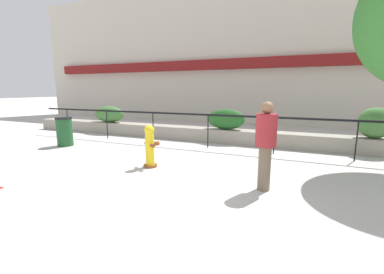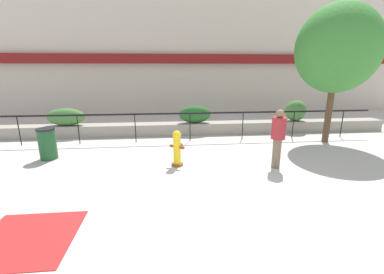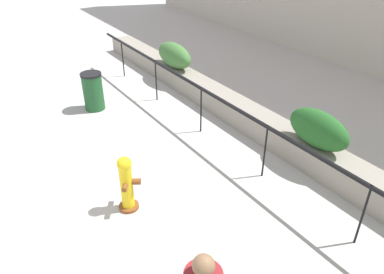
{
  "view_description": "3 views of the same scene",
  "coord_description": "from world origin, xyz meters",
  "px_view_note": "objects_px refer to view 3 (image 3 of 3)",
  "views": [
    {
      "loc": [
        2.83,
        -3.15,
        1.94
      ],
      "look_at": [
        -0.09,
        3.74,
        0.56
      ],
      "focal_mm": 24.0,
      "sensor_mm": 36.0,
      "label": 1
    },
    {
      "loc": [
        -0.89,
        -5.0,
        2.86
      ],
      "look_at": [
        -0.02,
        3.95,
        0.41
      ],
      "focal_mm": 24.0,
      "sensor_mm": 36.0,
      "label": 2
    },
    {
      "loc": [
        4.23,
        0.35,
        4.54
      ],
      "look_at": [
        -0.85,
        3.78,
        0.86
      ],
      "focal_mm": 35.0,
      "sensor_mm": 36.0,
      "label": 3
    }
  ],
  "objects_px": {
    "hedge_bush_1": "(318,129)",
    "trash_bin": "(93,91)",
    "fire_hydrant": "(127,183)",
    "hedge_bush_0": "(174,55)"
  },
  "relations": [
    {
      "from": "hedge_bush_1",
      "to": "trash_bin",
      "type": "bearing_deg",
      "value": -151.35
    },
    {
      "from": "hedge_bush_1",
      "to": "trash_bin",
      "type": "height_order",
      "value": "hedge_bush_1"
    },
    {
      "from": "hedge_bush_1",
      "to": "fire_hydrant",
      "type": "bearing_deg",
      "value": -104.11
    },
    {
      "from": "hedge_bush_0",
      "to": "trash_bin",
      "type": "bearing_deg",
      "value": -82.19
    },
    {
      "from": "trash_bin",
      "to": "fire_hydrant",
      "type": "bearing_deg",
      "value": -13.43
    },
    {
      "from": "fire_hydrant",
      "to": "hedge_bush_0",
      "type": "bearing_deg",
      "value": 140.19
    },
    {
      "from": "hedge_bush_0",
      "to": "hedge_bush_1",
      "type": "height_order",
      "value": "hedge_bush_1"
    },
    {
      "from": "fire_hydrant",
      "to": "hedge_bush_1",
      "type": "bearing_deg",
      "value": 75.89
    },
    {
      "from": "fire_hydrant",
      "to": "trash_bin",
      "type": "relative_size",
      "value": 1.07
    },
    {
      "from": "hedge_bush_0",
      "to": "hedge_bush_1",
      "type": "bearing_deg",
      "value": 0.0
    }
  ]
}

